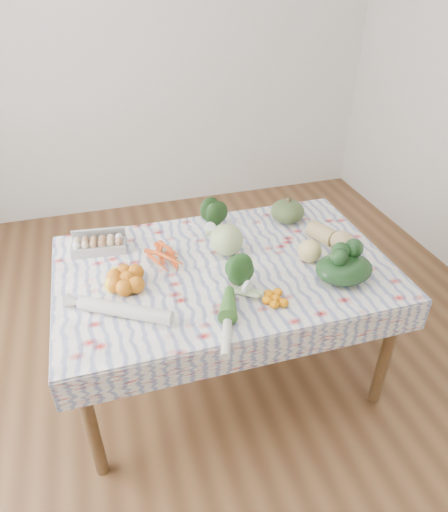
% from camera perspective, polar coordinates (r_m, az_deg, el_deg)
% --- Properties ---
extents(ground, '(4.50, 4.50, 0.00)m').
position_cam_1_polar(ground, '(2.81, -0.00, -14.00)').
color(ground, brown).
rests_on(ground, ground).
extents(wall_back, '(4.00, 0.04, 2.80)m').
position_cam_1_polar(wall_back, '(4.14, -9.74, 24.12)').
color(wall_back, silver).
rests_on(wall_back, ground).
extents(dining_table, '(1.60, 1.00, 0.75)m').
position_cam_1_polar(dining_table, '(2.34, -0.00, -2.87)').
color(dining_table, brown).
rests_on(dining_table, ground).
extents(tablecloth, '(1.66, 1.06, 0.01)m').
position_cam_1_polar(tablecloth, '(2.30, -0.00, -1.32)').
color(tablecloth, white).
rests_on(tablecloth, dining_table).
extents(egg_carton, '(0.29, 0.14, 0.07)m').
position_cam_1_polar(egg_carton, '(2.47, -15.38, 1.22)').
color(egg_carton, '#9E9E9A').
rests_on(egg_carton, tablecloth).
extents(carrot_bunch, '(0.28, 0.26, 0.04)m').
position_cam_1_polar(carrot_bunch, '(2.35, -7.03, 0.13)').
color(carrot_bunch, '#CE4816').
rests_on(carrot_bunch, tablecloth).
extents(kale_bunch, '(0.21, 0.20, 0.15)m').
position_cam_1_polar(kale_bunch, '(2.56, -1.61, 4.81)').
color(kale_bunch, '#183412').
rests_on(kale_bunch, tablecloth).
extents(kabocha_squash, '(0.22, 0.22, 0.13)m').
position_cam_1_polar(kabocha_squash, '(2.67, 7.96, 5.58)').
color(kabocha_squash, '#43582C').
rests_on(kabocha_squash, tablecloth).
extents(cabbage, '(0.20, 0.20, 0.17)m').
position_cam_1_polar(cabbage, '(2.34, 0.37, 2.06)').
color(cabbage, '#A4BA75').
rests_on(cabbage, tablecloth).
extents(butternut_squash, '(0.22, 0.30, 0.12)m').
position_cam_1_polar(butternut_squash, '(2.48, 13.28, 2.53)').
color(butternut_squash, tan).
rests_on(butternut_squash, tablecloth).
extents(orange_cluster, '(0.28, 0.28, 0.08)m').
position_cam_1_polar(orange_cluster, '(2.18, -12.00, -2.84)').
color(orange_cluster, orange).
rests_on(orange_cluster, tablecloth).
extents(broccoli, '(0.23, 0.23, 0.12)m').
position_cam_1_polar(broccoli, '(2.10, 1.69, -3.00)').
color(broccoli, '#1E4819').
rests_on(broccoli, tablecloth).
extents(mandarin_cluster, '(0.15, 0.15, 0.05)m').
position_cam_1_polar(mandarin_cluster, '(2.07, 6.52, -5.19)').
color(mandarin_cluster, orange).
rests_on(mandarin_cluster, tablecloth).
extents(grapefruit, '(0.14, 0.14, 0.12)m').
position_cam_1_polar(grapefruit, '(2.34, 10.68, 0.61)').
color(grapefruit, '#E0CC75').
rests_on(grapefruit, tablecloth).
extents(spinach_bag, '(0.34, 0.31, 0.12)m').
position_cam_1_polar(spinach_bag, '(2.24, 14.77, -1.55)').
color(spinach_bag, black).
rests_on(spinach_bag, tablecloth).
extents(daikon, '(0.42, 0.28, 0.06)m').
position_cam_1_polar(daikon, '(2.02, -12.27, -6.66)').
color(daikon, beige).
rests_on(daikon, tablecloth).
extents(leek, '(0.17, 0.37, 0.04)m').
position_cam_1_polar(leek, '(1.93, 0.44, -8.38)').
color(leek, beige).
rests_on(leek, tablecloth).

